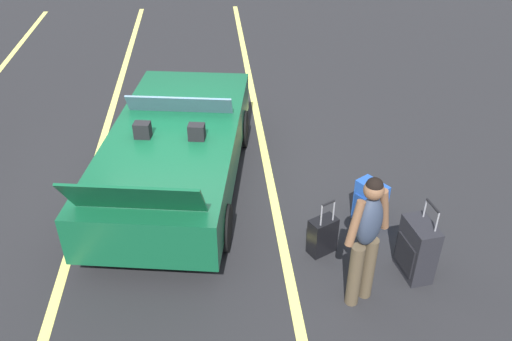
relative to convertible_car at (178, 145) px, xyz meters
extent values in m
plane|color=black|center=(-0.20, 0.03, -0.59)|extent=(80.00, 80.00, 0.00)
cube|color=#EAE066|center=(-0.20, -1.34, -0.59)|extent=(18.00, 0.12, 0.01)
cube|color=#EAE066|center=(-0.20, 1.36, -0.59)|extent=(18.00, 0.12, 0.01)
cube|color=#0F4C2D|center=(-0.20, 0.03, 0.03)|extent=(4.33, 2.40, 0.64)
cube|color=#0F4C2D|center=(1.22, -0.20, -0.08)|extent=(1.56, 1.86, 0.38)
cube|color=slate|center=(0.31, -0.05, 0.50)|extent=(0.43, 1.56, 0.31)
cube|color=black|center=(-0.34, 0.43, 0.46)|extent=(0.19, 0.24, 0.22)
cube|color=black|center=(-0.46, -0.30, 0.46)|extent=(0.19, 0.24, 0.22)
cube|color=#0F4C2D|center=(-2.12, 0.35, 0.63)|extent=(0.62, 1.54, 0.54)
cylinder|color=black|center=(1.19, 0.63, -0.29)|extent=(0.63, 0.31, 0.60)
cylinder|color=black|center=(0.93, -0.97, -0.29)|extent=(0.63, 0.31, 0.60)
cylinder|color=black|center=(-1.32, 1.04, -0.29)|extent=(0.63, 0.31, 0.60)
cylinder|color=black|center=(-1.58, -0.56, -0.29)|extent=(0.63, 0.31, 0.60)
cube|color=black|center=(-2.27, -2.82, -0.22)|extent=(0.52, 0.35, 0.74)
cube|color=black|center=(-2.29, -2.68, -0.28)|extent=(0.38, 0.08, 0.41)
cylinder|color=gray|center=(-2.39, -2.92, 0.27)|extent=(0.02, 0.02, 0.25)
cylinder|color=gray|center=(-2.13, -2.88, 0.27)|extent=(0.02, 0.02, 0.25)
cylinder|color=black|center=(-2.26, -2.90, 0.40)|extent=(0.27, 0.07, 0.03)
sphere|color=black|center=(-2.42, -2.95, -0.57)|extent=(0.04, 0.04, 0.04)
sphere|color=black|center=(-2.09, -2.90, -0.57)|extent=(0.04, 0.04, 0.04)
cube|color=#1E479E|center=(-1.27, -2.55, -0.28)|extent=(0.47, 0.42, 0.62)
cube|color=navy|center=(-1.34, -2.44, -0.33)|extent=(0.28, 0.19, 0.34)
sphere|color=black|center=(-1.34, -2.70, -0.57)|extent=(0.04, 0.04, 0.04)
sphere|color=black|center=(-1.10, -2.55, -0.57)|extent=(0.04, 0.04, 0.04)
cube|color=black|center=(-1.79, -1.80, -0.34)|extent=(0.33, 0.39, 0.50)
cylinder|color=gray|center=(-1.89, -1.75, 0.05)|extent=(0.03, 0.03, 0.29)
cylinder|color=gray|center=(-1.80, -1.91, 0.05)|extent=(0.03, 0.03, 0.29)
cylinder|color=black|center=(-1.84, -1.83, 0.20)|extent=(0.11, 0.18, 0.03)
sphere|color=black|center=(-1.92, -1.73, -0.57)|extent=(0.04, 0.04, 0.04)
sphere|color=black|center=(-1.81, -1.94, -0.57)|extent=(0.04, 0.04, 0.04)
cylinder|color=#4C3F2D|center=(-2.66, -1.98, -0.18)|extent=(0.20, 0.20, 0.82)
cylinder|color=#4C3F2D|center=(-2.56, -2.15, -0.18)|extent=(0.20, 0.20, 0.82)
ellipsoid|color=#2D384C|center=(-2.61, -2.07, 0.53)|extent=(0.35, 0.39, 0.60)
sphere|color=brown|center=(-2.61, -2.07, 0.92)|extent=(0.21, 0.21, 0.21)
sphere|color=black|center=(-2.61, -2.07, 0.97)|extent=(0.18, 0.18, 0.18)
cylinder|color=brown|center=(-2.71, -1.89, 0.59)|extent=(0.17, 0.21, 0.53)
cylinder|color=brown|center=(-2.51, -2.25, 0.59)|extent=(0.17, 0.21, 0.53)
camera|label=1|loc=(-6.68, -0.53, 3.94)|focal=36.97mm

